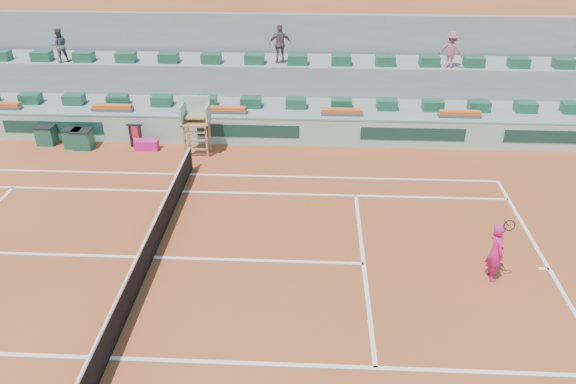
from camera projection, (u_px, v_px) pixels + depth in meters
The scene contains 20 objects.
ground at pixel (153, 257), 17.14m from camera, with size 90.00×90.00×0.00m, color #9E431E.
seating_tier_lower at pixel (211, 111), 26.15m from camera, with size 36.00×4.00×1.20m, color gray.
seating_tier_upper at pixel (216, 86), 27.20m from camera, with size 36.00×2.40×2.60m, color gray.
stadium_back_wall at pixel (220, 58), 28.15m from camera, with size 36.00×0.40×4.40m, color gray.
player_bag at pixel (147, 145), 23.80m from camera, with size 0.98×0.44×0.44m, color #D61B76.
spectator_left at pixel (59, 45), 25.80m from camera, with size 0.75×0.59×1.55m, color #504F5C.
spectator_mid at pixel (280, 44), 25.57m from camera, with size 1.04×0.43×1.78m, color #6E4959.
spectator_right at pixel (451, 50), 24.99m from camera, with size 1.04×0.60×1.62m, color #A25165.
court_lines at pixel (153, 257), 17.13m from camera, with size 23.89×11.09×0.01m.
tennis_net at pixel (151, 243), 16.88m from camera, with size 0.10×11.97×1.10m.
advertising_hoarding at pixel (203, 129), 24.22m from camera, with size 36.00×0.34×1.26m.
umpire_chair at pixel (196, 118), 22.90m from camera, with size 1.10×0.90×2.40m.
seat_row_lower at pixel (206, 101), 24.96m from camera, with size 32.90×0.60×0.44m.
seat_row_upper at pixel (211, 58), 25.93m from camera, with size 32.90×0.60×0.44m.
flower_planters at pixel (169, 109), 24.37m from camera, with size 26.80×0.36×0.28m.
drink_cooler_a at pixel (83, 139), 23.82m from camera, with size 0.82×0.71×0.84m.
drink_cooler_b at pixel (74, 138), 23.94m from camera, with size 0.76×0.66×0.84m.
drink_cooler_c at pixel (46, 135), 24.20m from camera, with size 0.78×0.67×0.84m.
towel_rack at pixel (135, 134), 23.86m from camera, with size 0.68×0.11×1.03m.
tennis_player at pixel (496, 251), 15.85m from camera, with size 0.51×0.92×2.28m.
Camera 1 is at (4.79, -13.73, 10.16)m, focal length 35.00 mm.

